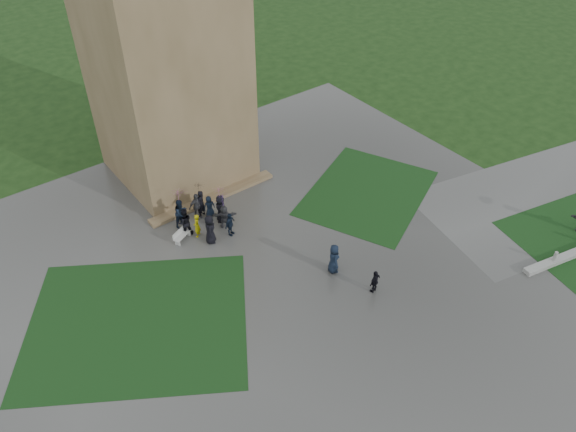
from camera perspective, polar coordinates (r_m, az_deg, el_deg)
ground at (r=30.49m, az=2.86°, el=-7.98°), size 120.00×120.00×0.00m
plaza at (r=31.55m, az=0.55°, el=-5.85°), size 34.00×34.00×0.02m
lawn_inset_left at (r=30.15m, az=-15.02°, el=-10.40°), size 14.10×13.46×0.01m
lawn_inset_right at (r=37.61m, az=8.06°, el=2.36°), size 11.12×10.15×0.01m
tower at (r=36.07m, az=-12.61°, el=16.59°), size 8.00×8.00×18.00m
tower_plinth at (r=36.97m, az=-7.60°, el=1.88°), size 9.00×0.80×0.22m
bench at (r=33.95m, az=-10.76°, el=-1.89°), size 1.34×0.91×0.75m
visitor_cluster at (r=34.20m, az=-8.41°, el=0.60°), size 3.52×3.50×2.65m
pedestrian_mid at (r=31.16m, az=4.67°, el=-4.32°), size 0.95×1.09×1.86m
pedestrian_near at (r=30.44m, az=8.82°, el=-6.58°), size 0.93×0.64×1.45m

